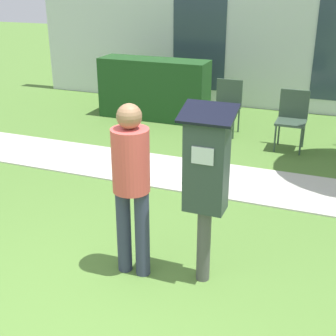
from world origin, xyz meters
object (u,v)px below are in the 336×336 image
(parking_meter, at_px, (206,174))
(outdoor_chair_left, at_px, (227,103))
(outdoor_chair_middle, at_px, (292,115))
(person_standing, at_px, (131,179))

(parking_meter, bearing_deg, outdoor_chair_left, 101.83)
(parking_meter, xyz_separation_m, outdoor_chair_left, (-0.87, 4.14, -0.49))
(outdoor_chair_middle, bearing_deg, parking_meter, -112.14)
(parking_meter, relative_size, person_standing, 1.01)
(parking_meter, relative_size, outdoor_chair_left, 1.77)
(person_standing, xyz_separation_m, outdoor_chair_left, (-0.25, 4.26, -0.40))
(outdoor_chair_middle, bearing_deg, person_standing, -120.96)
(parking_meter, distance_m, outdoor_chair_left, 4.26)
(parking_meter, relative_size, outdoor_chair_middle, 1.77)
(person_standing, relative_size, outdoor_chair_middle, 1.76)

